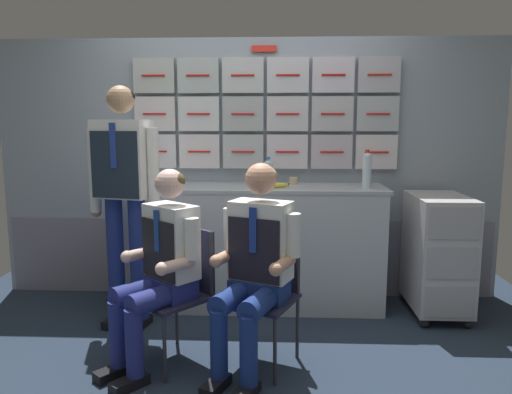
{
  "coord_description": "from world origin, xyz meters",
  "views": [
    {
      "loc": [
        0.26,
        -2.75,
        1.48
      ],
      "look_at": [
        0.11,
        0.58,
        0.97
      ],
      "focal_mm": 34.55,
      "sensor_mm": 36.0,
      "label": 1
    }
  ],
  "objects_px": {
    "crew_member_left": "(160,262)",
    "paper_cup_blue": "(157,180)",
    "service_trolley": "(438,252)",
    "crew_member_center": "(255,260)",
    "folding_chair_center": "(266,281)",
    "water_bottle_short": "(367,170)",
    "snack_banana": "(278,185)",
    "folding_chair_left": "(182,280)",
    "crew_member_standing": "(124,185)"
  },
  "relations": [
    {
      "from": "crew_member_left",
      "to": "paper_cup_blue",
      "type": "bearing_deg",
      "value": 104.47
    },
    {
      "from": "service_trolley",
      "to": "crew_member_left",
      "type": "xyz_separation_m",
      "value": [
        -1.92,
        -0.91,
        0.16
      ]
    },
    {
      "from": "crew_member_center",
      "to": "paper_cup_blue",
      "type": "height_order",
      "value": "crew_member_center"
    },
    {
      "from": "folding_chair_center",
      "to": "water_bottle_short",
      "type": "distance_m",
      "value": 1.27
    },
    {
      "from": "service_trolley",
      "to": "folding_chair_center",
      "type": "bearing_deg",
      "value": -148.77
    },
    {
      "from": "folding_chair_center",
      "to": "snack_banana",
      "type": "relative_size",
      "value": 4.78
    },
    {
      "from": "folding_chair_center",
      "to": "snack_banana",
      "type": "xyz_separation_m",
      "value": [
        0.07,
        0.81,
        0.49
      ]
    },
    {
      "from": "folding_chair_left",
      "to": "folding_chair_center",
      "type": "bearing_deg",
      "value": 0.21
    },
    {
      "from": "water_bottle_short",
      "to": "folding_chair_left",
      "type": "bearing_deg",
      "value": -146.87
    },
    {
      "from": "folding_chair_center",
      "to": "water_bottle_short",
      "type": "height_order",
      "value": "water_bottle_short"
    },
    {
      "from": "folding_chair_left",
      "to": "crew_member_left",
      "type": "relative_size",
      "value": 0.68
    },
    {
      "from": "crew_member_left",
      "to": "paper_cup_blue",
      "type": "relative_size",
      "value": 14.87
    },
    {
      "from": "crew_member_left",
      "to": "snack_banana",
      "type": "relative_size",
      "value": 6.99
    },
    {
      "from": "crew_member_standing",
      "to": "paper_cup_blue",
      "type": "height_order",
      "value": "crew_member_standing"
    },
    {
      "from": "service_trolley",
      "to": "folding_chair_center",
      "type": "relative_size",
      "value": 1.13
    },
    {
      "from": "crew_member_left",
      "to": "folding_chair_left",
      "type": "bearing_deg",
      "value": 49.16
    },
    {
      "from": "service_trolley",
      "to": "paper_cup_blue",
      "type": "xyz_separation_m",
      "value": [
        -2.18,
        0.12,
        0.52
      ]
    },
    {
      "from": "crew_member_left",
      "to": "crew_member_standing",
      "type": "xyz_separation_m",
      "value": [
        -0.39,
        0.59,
        0.38
      ]
    },
    {
      "from": "crew_member_center",
      "to": "crew_member_standing",
      "type": "relative_size",
      "value": 0.72
    },
    {
      "from": "crew_member_standing",
      "to": "water_bottle_short",
      "type": "height_order",
      "value": "crew_member_standing"
    },
    {
      "from": "folding_chair_center",
      "to": "crew_member_center",
      "type": "distance_m",
      "value": 0.24
    },
    {
      "from": "crew_member_left",
      "to": "water_bottle_short",
      "type": "bearing_deg",
      "value": 34.67
    },
    {
      "from": "paper_cup_blue",
      "to": "folding_chair_left",
      "type": "bearing_deg",
      "value": -67.68
    },
    {
      "from": "crew_member_left",
      "to": "crew_member_center",
      "type": "relative_size",
      "value": 0.97
    },
    {
      "from": "service_trolley",
      "to": "folding_chair_left",
      "type": "height_order",
      "value": "service_trolley"
    },
    {
      "from": "crew_member_standing",
      "to": "snack_banana",
      "type": "height_order",
      "value": "crew_member_standing"
    },
    {
      "from": "service_trolley",
      "to": "water_bottle_short",
      "type": "xyz_separation_m",
      "value": [
        -0.55,
        0.04,
        0.62
      ]
    },
    {
      "from": "service_trolley",
      "to": "paper_cup_blue",
      "type": "distance_m",
      "value": 2.25
    },
    {
      "from": "crew_member_left",
      "to": "snack_banana",
      "type": "distance_m",
      "value": 1.22
    },
    {
      "from": "service_trolley",
      "to": "folding_chair_left",
      "type": "xyz_separation_m",
      "value": [
        -1.81,
        -0.79,
        0.01
      ]
    },
    {
      "from": "folding_chair_left",
      "to": "crew_member_center",
      "type": "xyz_separation_m",
      "value": [
        0.46,
        -0.15,
        0.18
      ]
    },
    {
      "from": "crew_member_left",
      "to": "snack_banana",
      "type": "height_order",
      "value": "crew_member_left"
    },
    {
      "from": "folding_chair_left",
      "to": "folding_chair_center",
      "type": "xyz_separation_m",
      "value": [
        0.52,
        0.0,
        0.0
      ]
    },
    {
      "from": "folding_chair_left",
      "to": "snack_banana",
      "type": "xyz_separation_m",
      "value": [
        0.59,
        0.81,
        0.49
      ]
    },
    {
      "from": "water_bottle_short",
      "to": "crew_member_center",
      "type": "bearing_deg",
      "value": -129.67
    },
    {
      "from": "crew_member_center",
      "to": "crew_member_standing",
      "type": "bearing_deg",
      "value": 147.34
    },
    {
      "from": "snack_banana",
      "to": "service_trolley",
      "type": "bearing_deg",
      "value": -1.19
    },
    {
      "from": "folding_chair_center",
      "to": "crew_member_standing",
      "type": "bearing_deg",
      "value": 155.42
    },
    {
      "from": "folding_chair_left",
      "to": "folding_chair_center",
      "type": "relative_size",
      "value": 1.0
    },
    {
      "from": "crew_member_left",
      "to": "crew_member_center",
      "type": "xyz_separation_m",
      "value": [
        0.57,
        -0.02,
        0.03
      ]
    },
    {
      "from": "crew_member_standing",
      "to": "snack_banana",
      "type": "relative_size",
      "value": 10.01
    },
    {
      "from": "crew_member_left",
      "to": "crew_member_center",
      "type": "bearing_deg",
      "value": -2.27
    },
    {
      "from": "folding_chair_center",
      "to": "crew_member_standing",
      "type": "distance_m",
      "value": 1.24
    },
    {
      "from": "folding_chair_center",
      "to": "folding_chair_left",
      "type": "bearing_deg",
      "value": -179.79
    },
    {
      "from": "paper_cup_blue",
      "to": "crew_member_center",
      "type": "bearing_deg",
      "value": -51.63
    },
    {
      "from": "crew_member_left",
      "to": "folding_chair_center",
      "type": "height_order",
      "value": "crew_member_left"
    },
    {
      "from": "snack_banana",
      "to": "crew_member_left",
      "type": "bearing_deg",
      "value": -126.85
    },
    {
      "from": "snack_banana",
      "to": "folding_chair_center",
      "type": "bearing_deg",
      "value": -95.17
    },
    {
      "from": "folding_chair_center",
      "to": "crew_member_standing",
      "type": "height_order",
      "value": "crew_member_standing"
    },
    {
      "from": "crew_member_center",
      "to": "paper_cup_blue",
      "type": "bearing_deg",
      "value": 128.37
    }
  ]
}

